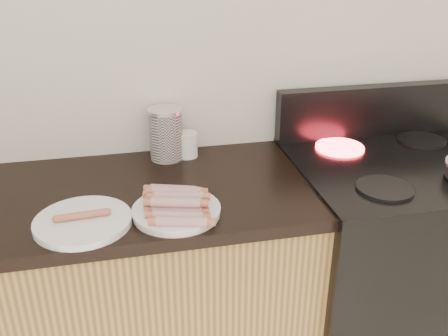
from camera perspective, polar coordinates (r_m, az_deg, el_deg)
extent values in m
cube|color=silver|center=(1.79, -6.46, 14.06)|extent=(4.00, 0.04, 2.60)
cube|color=black|center=(2.09, 18.09, -11.05)|extent=(0.76, 0.65, 0.90)
cube|color=black|center=(1.86, 19.94, 0.40)|extent=(0.76, 0.65, 0.01)
cube|color=black|center=(2.06, 16.36, 6.30)|extent=(0.76, 0.06, 0.20)
cylinder|color=black|center=(1.65, 17.90, -2.22)|extent=(0.18, 0.18, 0.01)
cylinder|color=#FF1E2D|center=(1.92, 13.09, 2.31)|extent=(0.18, 0.18, 0.01)
cylinder|color=black|center=(2.08, 21.64, 2.97)|extent=(0.18, 0.18, 0.01)
cylinder|color=white|center=(1.46, -5.45, -5.02)|extent=(0.32, 0.32, 0.02)
cylinder|color=white|center=(1.46, -15.82, -5.91)|extent=(0.29, 0.29, 0.02)
cylinder|color=maroon|center=(1.36, -4.97, -6.17)|extent=(0.14, 0.07, 0.03)
cylinder|color=maroon|center=(1.39, -5.15, -5.49)|extent=(0.14, 0.07, 0.03)
cylinder|color=maroon|center=(1.42, -5.32, -4.85)|extent=(0.14, 0.07, 0.03)
cylinder|color=maroon|center=(1.45, -5.48, -4.22)|extent=(0.14, 0.07, 0.03)
cylinder|color=maroon|center=(1.48, -5.64, -3.62)|extent=(0.14, 0.07, 0.03)
cylinder|color=maroon|center=(1.50, -5.79, -3.04)|extent=(0.14, 0.07, 0.03)
cylinder|color=maroon|center=(1.53, -5.94, -2.49)|extent=(0.14, 0.07, 0.03)
cylinder|color=maroon|center=(1.41, -5.36, -3.95)|extent=(0.14, 0.07, 0.03)
cylinder|color=maroon|center=(1.44, -5.53, -3.33)|extent=(0.14, 0.07, 0.03)
cylinder|color=maroon|center=(1.46, -5.68, -2.75)|extent=(0.14, 0.07, 0.03)
cylinder|color=#BB6C30|center=(1.45, -15.91, -5.22)|extent=(0.14, 0.03, 0.02)
cylinder|color=white|center=(1.80, -6.64, 3.71)|extent=(0.12, 0.12, 0.18)
cylinder|color=silver|center=(1.76, -6.79, 6.55)|extent=(0.12, 0.12, 0.01)
cylinder|color=white|center=(1.82, -4.21, 2.68)|extent=(0.08, 0.08, 0.09)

